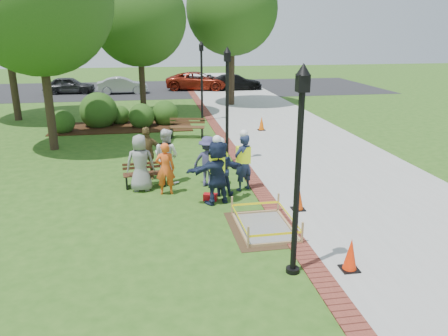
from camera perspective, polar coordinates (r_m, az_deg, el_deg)
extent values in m
plane|color=#285116|center=(11.80, -1.45, -6.50)|extent=(100.00, 100.00, 0.00)
cube|color=#9E9E99|center=(22.19, 7.78, 4.95)|extent=(6.00, 60.00, 0.02)
cube|color=maroon|center=(21.46, -0.57, 4.70)|extent=(0.50, 60.00, 0.03)
cube|color=#381E0F|center=(23.22, -13.07, 5.25)|extent=(7.00, 3.00, 0.05)
cube|color=black|center=(38.00, -7.28, 10.23)|extent=(36.00, 12.00, 0.01)
cube|color=#47331E|center=(11.24, 5.29, -7.85)|extent=(1.73, 2.32, 0.01)
cube|color=gray|center=(11.23, 5.29, -7.78)|extent=(1.23, 1.82, 0.04)
cube|color=tan|center=(11.22, 5.29, -7.69)|extent=(1.35, 1.94, 0.08)
cube|color=tan|center=(11.12, 5.33, -6.59)|extent=(1.38, 1.97, 0.55)
cube|color=yellow|center=(11.11, 5.33, -6.48)|extent=(1.33, 1.92, 0.06)
cube|color=#58311E|center=(14.19, -10.26, -0.73)|extent=(1.41, 0.53, 0.04)
cube|color=#58311E|center=(14.33, -10.39, 0.34)|extent=(1.38, 0.16, 0.22)
cube|color=black|center=(14.26, -10.22, -1.57)|extent=(1.29, 0.57, 0.40)
cube|color=brown|center=(20.38, -4.87, 5.34)|extent=(1.70, 0.78, 0.04)
cube|color=brown|center=(20.58, -4.81, 6.18)|extent=(1.62, 0.35, 0.26)
cube|color=black|center=(20.44, -4.85, 4.62)|extent=(1.56, 0.82, 0.48)
cube|color=black|center=(9.76, 16.03, -12.59)|extent=(0.37, 0.37, 0.05)
cone|color=#FF3008|center=(9.59, 16.21, -10.69)|extent=(0.29, 0.29, 0.68)
cube|color=black|center=(12.44, 9.64, -5.34)|extent=(0.36, 0.36, 0.05)
cone|color=#E14107|center=(12.30, 9.72, -3.81)|extent=(0.29, 0.29, 0.67)
cube|color=black|center=(21.97, 4.91, 4.96)|extent=(0.36, 0.36, 0.05)
cone|color=#F25D07|center=(21.90, 4.93, 5.86)|extent=(0.28, 0.28, 0.66)
cube|color=#A80C12|center=(12.93, -1.81, -3.80)|extent=(0.45, 0.34, 0.20)
cylinder|color=black|center=(8.65, 9.53, -2.40)|extent=(0.12, 0.12, 3.80)
cube|color=black|center=(8.19, 10.24, 10.86)|extent=(0.22, 0.22, 0.32)
cone|color=black|center=(8.17, 10.34, 12.60)|extent=(0.28, 0.28, 0.22)
cylinder|color=black|center=(9.44, 8.95, -13.01)|extent=(0.28, 0.28, 0.10)
cylinder|color=black|center=(16.17, 0.41, 7.22)|extent=(0.12, 0.12, 3.80)
cube|color=black|center=(15.93, 0.43, 14.31)|extent=(0.22, 0.22, 0.32)
cone|color=black|center=(15.92, 0.43, 15.21)|extent=(0.28, 0.28, 0.22)
cylinder|color=black|center=(16.61, 0.40, 0.93)|extent=(0.28, 0.28, 0.10)
cylinder|color=black|center=(24.00, -2.92, 10.63)|extent=(0.12, 0.12, 3.80)
cube|color=black|center=(23.84, -2.99, 15.40)|extent=(0.22, 0.22, 0.32)
cone|color=black|center=(23.83, -3.00, 16.00)|extent=(0.28, 0.28, 0.22)
cylinder|color=black|center=(24.30, -2.85, 6.29)|extent=(0.28, 0.28, 0.10)
cylinder|color=#3D2D1E|center=(19.32, -22.06, 9.30)|extent=(0.35, 0.35, 4.89)
cylinder|color=#3D2D1E|center=(25.90, -10.67, 11.61)|extent=(0.34, 0.34, 4.47)
sphere|color=#254E16|center=(25.78, -11.09, 18.68)|extent=(5.26, 5.26, 5.26)
cylinder|color=#3D2D1E|center=(29.34, 0.99, 13.10)|extent=(0.40, 0.40, 4.99)
sphere|color=#254E16|center=(29.27, 1.03, 20.07)|extent=(5.79, 5.79, 5.79)
cylinder|color=#3D2D1E|center=(26.70, -26.04, 11.65)|extent=(0.38, 0.38, 5.68)
sphere|color=#254E16|center=(22.87, -20.25, 4.37)|extent=(1.21, 1.21, 1.21)
sphere|color=#254E16|center=(23.73, -15.90, 5.24)|extent=(1.92, 1.92, 1.92)
sphere|color=#254E16|center=(23.07, -10.64, 5.27)|extent=(1.32, 1.32, 1.32)
sphere|color=#254E16|center=(23.56, -7.64, 5.68)|extent=(1.38, 1.38, 1.38)
sphere|color=#254E16|center=(24.18, -13.36, 5.66)|extent=(1.05, 1.05, 1.05)
imported|color=gray|center=(13.70, -10.86, 0.63)|extent=(0.57, 0.37, 1.79)
imported|color=#F6581C|center=(13.30, -7.67, -0.10)|extent=(0.53, 0.35, 1.61)
imported|color=silver|center=(14.28, -7.55, 1.55)|extent=(0.68, 0.65, 1.81)
imported|color=brown|center=(14.72, -9.95, 1.88)|extent=(0.60, 0.42, 1.79)
imported|color=#3B3862|center=(13.87, -2.09, 0.84)|extent=(0.62, 0.58, 1.64)
imported|color=#152238|center=(12.44, -0.91, -0.57)|extent=(0.68, 0.53, 1.88)
cube|color=#D7FF15|center=(12.36, -0.92, 0.60)|extent=(0.42, 0.26, 0.52)
sphere|color=white|center=(12.18, -0.93, 3.74)|extent=(0.25, 0.25, 0.25)
imported|color=#1A2144|center=(13.51, 2.53, 0.70)|extent=(0.68, 0.60, 1.79)
cube|color=#D7FF15|center=(13.44, 2.54, 1.74)|extent=(0.42, 0.26, 0.52)
sphere|color=white|center=(13.27, 2.58, 4.50)|extent=(0.25, 0.25, 0.25)
imported|color=#18203E|center=(13.12, -0.45, -0.11)|extent=(0.56, 0.39, 1.65)
cube|color=#D7FF15|center=(13.05, -0.46, 0.86)|extent=(0.42, 0.26, 0.52)
sphere|color=white|center=(12.89, -0.46, 3.48)|extent=(0.25, 0.25, 0.25)
imported|color=#272729|center=(36.89, -19.45, 9.15)|extent=(2.05, 4.46, 1.44)
imported|color=#A2A2A7|center=(35.73, -13.04, 9.45)|extent=(1.97, 4.31, 1.39)
imported|color=maroon|center=(37.17, -3.34, 10.17)|extent=(3.13, 5.26, 1.60)
imported|color=black|center=(37.08, 1.48, 10.17)|extent=(2.08, 4.41, 1.41)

